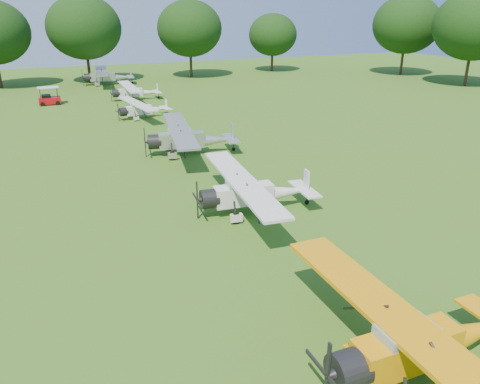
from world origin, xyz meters
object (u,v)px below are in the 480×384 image
Objects in this scene: aircraft_3 at (252,191)px; aircraft_5 at (142,108)px; aircraft_7 at (106,75)px; aircraft_4 at (188,137)px; golf_cart at (49,99)px; aircraft_6 at (134,91)px; aircraft_2 at (421,340)px.

aircraft_5 is at bearing 96.57° from aircraft_3.
aircraft_3 is at bearing -83.10° from aircraft_7.
aircraft_4 is 27.86m from golf_cart.
aircraft_3 reaches higher than aircraft_6.
aircraft_4 is at bearing -96.09° from aircraft_5.
golf_cart is at bearing 100.17° from aircraft_2.
golf_cart is (-8.69, -13.17, -0.69)m from aircraft_7.
aircraft_7 is (-0.91, 39.31, 0.02)m from aircraft_4.
golf_cart is at bearing 109.07° from aircraft_3.
golf_cart is at bearing -117.56° from aircraft_7.
aircraft_4 reaches higher than aircraft_3.
golf_cart reaches higher than aircraft_5.
aircraft_2 is at bearing -80.00° from golf_cart.
aircraft_3 is at bearing -90.09° from aircraft_6.
aircraft_3 is 1.24× the size of aircraft_5.
aircraft_6 is at bearing 89.21° from aircraft_2.
aircraft_2 is 1.20× the size of aircraft_6.
aircraft_4 reaches higher than aircraft_6.
aircraft_4 is at bearing -82.82° from aircraft_7.
aircraft_4 is at bearing -90.52° from aircraft_6.
aircraft_6 is at bearing 94.31° from aircraft_3.
aircraft_7 is at bearing 96.09° from aircraft_3.
aircraft_7 is (-0.23, 24.83, 0.34)m from aircraft_5.
aircraft_2 is 40.83m from aircraft_5.
aircraft_7 is 15.80m from golf_cart.
aircraft_7 reaches higher than aircraft_4.
aircraft_7 reaches higher than golf_cart.
aircraft_5 is at bearing -95.74° from aircraft_6.
aircraft_2 reaches higher than aircraft_3.
golf_cart is at bearing 118.60° from aircraft_5.
aircraft_3 is at bearing 88.35° from aircraft_2.
aircraft_6 is at bearing -5.38° from golf_cart.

